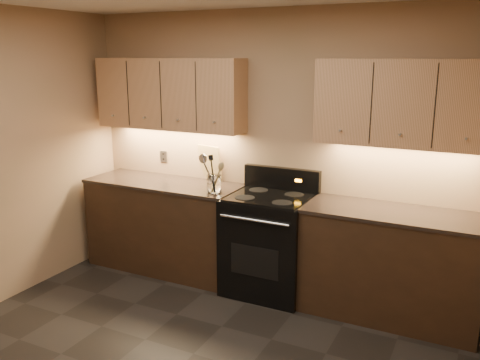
# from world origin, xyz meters

# --- Properties ---
(wall_back) EXTENTS (4.00, 0.04, 2.60)m
(wall_back) POSITION_xyz_m (0.00, 2.00, 1.30)
(wall_back) COLOR tan
(wall_back) RESTS_ON ground
(counter_left) EXTENTS (1.62, 0.62, 0.93)m
(counter_left) POSITION_xyz_m (-1.10, 1.70, 0.47)
(counter_left) COLOR black
(counter_left) RESTS_ON ground
(counter_right) EXTENTS (1.46, 0.62, 0.93)m
(counter_right) POSITION_xyz_m (1.18, 1.70, 0.47)
(counter_right) COLOR black
(counter_right) RESTS_ON ground
(stove) EXTENTS (0.76, 0.68, 1.14)m
(stove) POSITION_xyz_m (0.08, 1.68, 0.48)
(stove) COLOR black
(stove) RESTS_ON ground
(upper_cab_left) EXTENTS (1.60, 0.30, 0.70)m
(upper_cab_left) POSITION_xyz_m (-1.10, 1.85, 1.80)
(upper_cab_left) COLOR tan
(upper_cab_left) RESTS_ON wall_back
(upper_cab_right) EXTENTS (1.44, 0.30, 0.70)m
(upper_cab_right) POSITION_xyz_m (1.18, 1.85, 1.80)
(upper_cab_right) COLOR tan
(upper_cab_right) RESTS_ON wall_back
(outlet_plate) EXTENTS (0.08, 0.01, 0.12)m
(outlet_plate) POSITION_xyz_m (-1.30, 1.99, 1.12)
(outlet_plate) COLOR #B2B5BA
(outlet_plate) RESTS_ON wall_back
(utensil_crock) EXTENTS (0.16, 0.16, 0.17)m
(utensil_crock) POSITION_xyz_m (-0.44, 1.57, 1.01)
(utensil_crock) COLOR white
(utensil_crock) RESTS_ON counter_left
(cutting_board) EXTENTS (0.29, 0.13, 0.36)m
(cutting_board) POSITION_xyz_m (-0.71, 1.97, 1.11)
(cutting_board) COLOR tan
(cutting_board) RESTS_ON counter_left
(wooden_spoon) EXTENTS (0.16, 0.07, 0.29)m
(wooden_spoon) POSITION_xyz_m (-0.46, 1.56, 1.09)
(wooden_spoon) COLOR tan
(wooden_spoon) RESTS_ON utensil_crock
(black_turner) EXTENTS (0.17, 0.15, 0.37)m
(black_turner) POSITION_xyz_m (-0.42, 1.55, 1.12)
(black_turner) COLOR black
(black_turner) RESTS_ON utensil_crock
(steel_spatula) EXTENTS (0.24, 0.11, 0.38)m
(steel_spatula) POSITION_xyz_m (-0.42, 1.58, 1.13)
(steel_spatula) COLOR silver
(steel_spatula) RESTS_ON utensil_crock
(steel_skimmer) EXTENTS (0.24, 0.11, 0.36)m
(steel_skimmer) POSITION_xyz_m (-0.41, 1.56, 1.12)
(steel_skimmer) COLOR silver
(steel_skimmer) RESTS_ON utensil_crock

